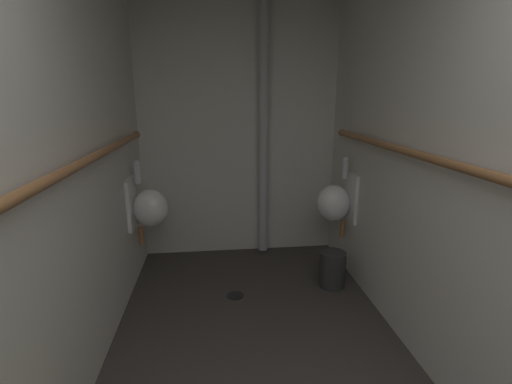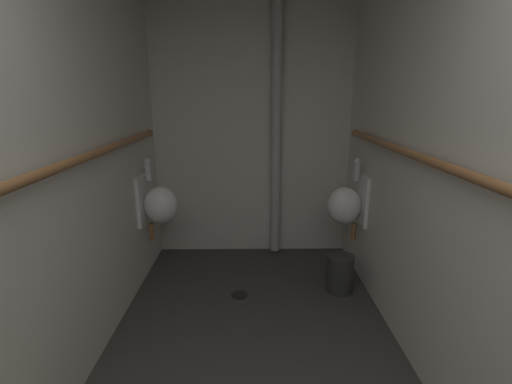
{
  "view_description": "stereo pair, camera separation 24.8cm",
  "coord_description": "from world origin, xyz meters",
  "px_view_note": "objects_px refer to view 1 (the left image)",
  "views": [
    {
      "loc": [
        -0.25,
        -0.19,
        1.63
      ],
      "look_at": [
        0.02,
        2.2,
        0.99
      ],
      "focal_mm": 25.54,
      "sensor_mm": 36.0,
      "label": 1
    },
    {
      "loc": [
        -0.01,
        -0.19,
        1.63
      ],
      "look_at": [
        0.02,
        2.2,
        0.99
      ],
      "focal_mm": 25.54,
      "sensor_mm": 36.0,
      "label": 2
    }
  ],
  "objects_px": {
    "urinal_left_mid": "(148,207)",
    "floor_drain": "(235,295)",
    "standpipe_back_wall": "(263,123)",
    "urinal_right_mid": "(336,202)",
    "waste_bin": "(332,269)"
  },
  "relations": [
    {
      "from": "urinal_left_mid",
      "to": "floor_drain",
      "type": "bearing_deg",
      "value": -27.64
    },
    {
      "from": "urinal_left_mid",
      "to": "standpipe_back_wall",
      "type": "relative_size",
      "value": 0.28
    },
    {
      "from": "urinal_right_mid",
      "to": "waste_bin",
      "type": "height_order",
      "value": "urinal_right_mid"
    },
    {
      "from": "waste_bin",
      "to": "standpipe_back_wall",
      "type": "bearing_deg",
      "value": 122.59
    },
    {
      "from": "urinal_right_mid",
      "to": "waste_bin",
      "type": "relative_size",
      "value": 2.38
    },
    {
      "from": "urinal_left_mid",
      "to": "floor_drain",
      "type": "height_order",
      "value": "urinal_left_mid"
    },
    {
      "from": "urinal_right_mid",
      "to": "floor_drain",
      "type": "xyz_separation_m",
      "value": [
        -0.95,
        -0.35,
        -0.68
      ]
    },
    {
      "from": "floor_drain",
      "to": "waste_bin",
      "type": "distance_m",
      "value": 0.87
    },
    {
      "from": "urinal_right_mid",
      "to": "standpipe_back_wall",
      "type": "xyz_separation_m",
      "value": [
        -0.6,
        0.52,
        0.68
      ]
    },
    {
      "from": "standpipe_back_wall",
      "to": "waste_bin",
      "type": "xyz_separation_m",
      "value": [
        0.51,
        -0.79,
        -1.21
      ]
    },
    {
      "from": "urinal_left_mid",
      "to": "waste_bin",
      "type": "height_order",
      "value": "urinal_left_mid"
    },
    {
      "from": "urinal_left_mid",
      "to": "standpipe_back_wall",
      "type": "distance_m",
      "value": 1.36
    },
    {
      "from": "urinal_left_mid",
      "to": "standpipe_back_wall",
      "type": "bearing_deg",
      "value": 24.33
    },
    {
      "from": "floor_drain",
      "to": "waste_bin",
      "type": "relative_size",
      "value": 0.44
    },
    {
      "from": "standpipe_back_wall",
      "to": "waste_bin",
      "type": "distance_m",
      "value": 1.53
    }
  ]
}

